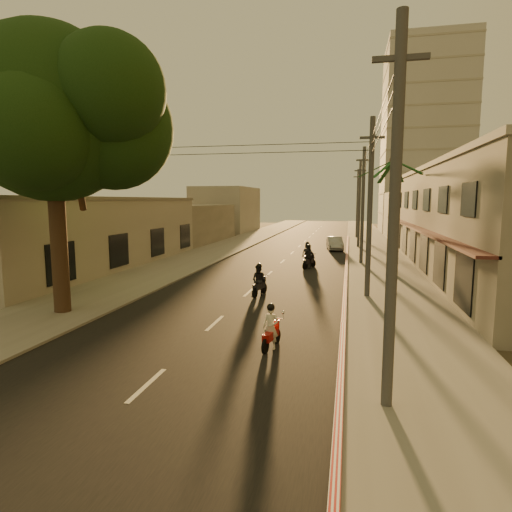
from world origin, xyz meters
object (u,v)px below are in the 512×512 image
object	(u,v)px
broadleaf_tree	(62,115)
scooter_mid_a	(259,281)
palm_tree	(394,167)
scooter_mid_b	(309,258)
scooter_far_a	(307,254)
parked_car	(335,243)
scooter_red	(271,329)

from	to	relation	value
broadleaf_tree	scooter_mid_a	xyz separation A→B (m)	(7.33, 5.15, -7.69)
palm_tree	scooter_mid_a	world-z (taller)	palm_tree
scooter_mid_a	scooter_mid_b	xyz separation A→B (m)	(1.68, 9.61, 0.03)
scooter_far_a	scooter_mid_b	bearing A→B (deg)	-76.87
scooter_mid_a	scooter_far_a	size ratio (longest dim) A/B	0.97
palm_tree	parked_car	world-z (taller)	palm_tree
scooter_red	parked_car	distance (m)	29.70
parked_car	scooter_far_a	bearing A→B (deg)	-107.57
broadleaf_tree	palm_tree	bearing A→B (deg)	43.48
palm_tree	scooter_mid_a	bearing A→B (deg)	-129.89
broadleaf_tree	palm_tree	size ratio (longest dim) A/B	1.48
broadleaf_tree	scooter_mid_a	distance (m)	11.80
scooter_mid_a	parked_car	world-z (taller)	scooter_mid_a
scooter_red	scooter_far_a	distance (m)	19.64
scooter_mid_b	scooter_far_a	world-z (taller)	scooter_mid_b
palm_tree	scooter_red	xyz separation A→B (m)	(-5.25, -16.46, -6.45)
broadleaf_tree	scooter_red	world-z (taller)	broadleaf_tree
scooter_far_a	parked_car	size ratio (longest dim) A/B	0.43
scooter_mid_a	scooter_mid_b	world-z (taller)	scooter_mid_b
palm_tree	scooter_red	bearing A→B (deg)	-107.69
palm_tree	scooter_mid_b	world-z (taller)	palm_tree
broadleaf_tree	scooter_mid_b	distance (m)	18.91
broadleaf_tree	scooter_mid_b	bearing A→B (deg)	58.57
scooter_red	scooter_mid_a	distance (m)	8.01
scooter_red	scooter_far_a	world-z (taller)	scooter_far_a
scooter_red	parked_car	bearing A→B (deg)	98.51
palm_tree	scooter_mid_a	xyz separation A→B (m)	(-7.28, -8.71, -6.36)
scooter_red	scooter_mid_b	world-z (taller)	scooter_mid_b
broadleaf_tree	scooter_far_a	world-z (taller)	broadleaf_tree
scooter_red	scooter_mid_b	size ratio (longest dim) A/B	0.89
broadleaf_tree	palm_tree	world-z (taller)	broadleaf_tree
broadleaf_tree	scooter_far_a	distance (m)	20.61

